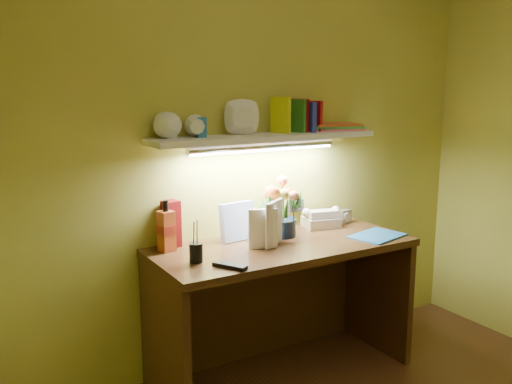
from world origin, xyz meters
TOP-DOWN VIEW (x-y plane):
  - desk at (0.00, 1.20)m, footprint 1.40×0.60m
  - flower_bouquet at (0.07, 1.35)m, footprint 0.28×0.28m
  - telephone at (0.39, 1.38)m, footprint 0.23×0.19m
  - desk_clock at (0.58, 1.39)m, footprint 0.08×0.05m
  - whisky_bottle at (-0.58, 1.39)m, footprint 0.08×0.08m
  - whisky_box at (-0.53, 1.45)m, footprint 0.09×0.09m
  - pen_cup at (-0.52, 1.15)m, footprint 0.08×0.08m
  - art_card at (-0.17, 1.39)m, footprint 0.21×0.07m
  - tv_remote at (-0.43, 0.99)m, footprint 0.12×0.17m
  - blue_folder at (0.53, 1.06)m, footprint 0.33×0.28m
  - desk_book_a at (-0.14, 1.14)m, footprint 0.16×0.11m
  - desk_book_b at (-0.21, 1.21)m, footprint 0.15×0.07m
  - wall_shelf at (-0.01, 1.38)m, footprint 1.32×0.32m

SIDE VIEW (x-z plane):
  - desk at x=0.00m, z-range 0.00..0.75m
  - blue_folder at x=0.53m, z-range 0.75..0.76m
  - tv_remote at x=-0.43m, z-range 0.75..0.77m
  - desk_clock at x=0.58m, z-range 0.75..0.83m
  - telephone at x=0.39m, z-range 0.75..0.87m
  - pen_cup at x=-0.52m, z-range 0.75..0.91m
  - art_card at x=-0.17m, z-range 0.75..0.96m
  - desk_book_b at x=-0.21m, z-range 0.75..0.96m
  - desk_book_a at x=-0.14m, z-range 0.75..0.99m
  - whisky_box at x=-0.53m, z-range 0.75..0.99m
  - whisky_bottle at x=-0.58m, z-range 0.75..1.01m
  - flower_bouquet at x=0.07m, z-range 0.75..1.08m
  - wall_shelf at x=-0.01m, z-range 1.22..1.45m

